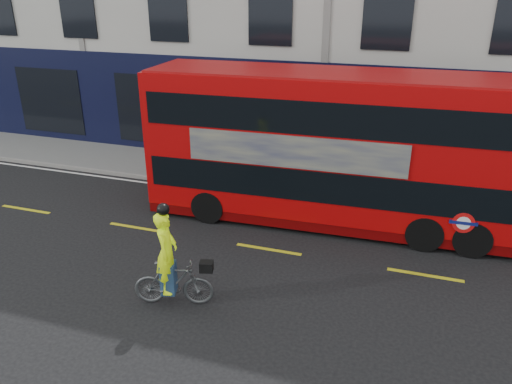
% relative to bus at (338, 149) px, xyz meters
% --- Properties ---
extents(ground, '(120.00, 120.00, 0.00)m').
position_rel_bus_xyz_m(ground, '(-1.33, -3.80, -2.25)').
color(ground, black).
rests_on(ground, ground).
extents(pavement, '(60.00, 3.00, 0.12)m').
position_rel_bus_xyz_m(pavement, '(-1.33, 2.70, -2.19)').
color(pavement, slate).
rests_on(pavement, ground).
extents(kerb, '(60.00, 0.12, 0.13)m').
position_rel_bus_xyz_m(kerb, '(-1.33, 1.20, -2.18)').
color(kerb, gray).
rests_on(kerb, ground).
extents(road_edge_line, '(58.00, 0.10, 0.01)m').
position_rel_bus_xyz_m(road_edge_line, '(-1.33, 0.90, -2.24)').
color(road_edge_line, silver).
rests_on(road_edge_line, ground).
extents(lane_dashes, '(58.00, 0.12, 0.01)m').
position_rel_bus_xyz_m(lane_dashes, '(-1.33, -2.30, -2.24)').
color(lane_dashes, gold).
rests_on(lane_dashes, ground).
extents(bus, '(10.97, 2.94, 4.38)m').
position_rel_bus_xyz_m(bus, '(0.00, 0.00, 0.00)').
color(bus, '#AF0708').
rests_on(bus, ground).
extents(cyclist, '(1.83, 0.95, 2.44)m').
position_rel_bus_xyz_m(cyclist, '(-2.63, -5.29, -1.42)').
color(cyclist, '#4C4F51').
rests_on(cyclist, ground).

